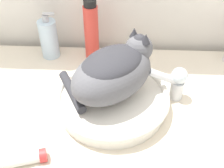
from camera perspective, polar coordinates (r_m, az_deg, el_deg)
sink_basin at (r=0.89m, az=0.04°, el=-3.16°), size 0.36×0.36×0.06m
cat at (r=0.82m, az=0.36°, el=2.77°), size 0.33×0.32×0.18m
faucet at (r=0.92m, az=12.76°, el=0.54°), size 0.13×0.07×0.14m
shampoo_bottle_tall at (r=1.07m, az=-4.21°, el=10.72°), size 0.05×0.05×0.24m
soap_pump_bottle at (r=1.12m, az=-12.70°, el=9.00°), size 0.07×0.07×0.19m
cream_tube at (r=0.80m, az=-18.66°, el=-14.46°), size 0.16×0.08×0.04m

